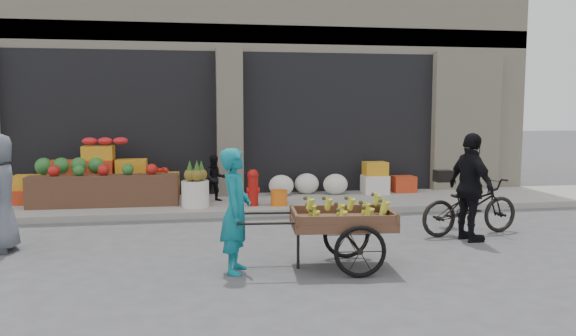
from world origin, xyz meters
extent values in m
plane|color=#424244|center=(0.00, 0.00, 0.00)|extent=(80.00, 80.00, 0.00)
cube|color=gray|center=(0.00, 4.10, 0.06)|extent=(18.00, 2.20, 0.12)
cube|color=beige|center=(0.00, 8.20, 3.50)|extent=(14.00, 6.00, 7.00)
cube|color=gray|center=(0.00, 5.35, 3.60)|extent=(14.00, 0.30, 0.40)
cube|color=black|center=(-2.48, 6.00, 1.67)|extent=(4.40, 1.60, 3.10)
cube|color=black|center=(2.48, 6.00, 1.67)|extent=(4.40, 1.60, 3.10)
cube|color=beige|center=(0.00, 5.15, 1.67)|extent=(0.55, 0.80, 3.22)
cube|color=brown|center=(-2.48, 3.95, 0.42)|extent=(2.80, 0.45, 0.60)
sphere|color=#1E5923|center=(-3.17, 4.45, 0.86)|extent=(0.34, 0.34, 0.34)
cylinder|color=silver|center=(-0.75, 3.60, 0.37)|extent=(0.52, 0.52, 0.50)
cylinder|color=#A5140F|center=(0.35, 3.55, 0.40)|extent=(0.20, 0.20, 0.56)
sphere|color=#A5140F|center=(0.35, 3.55, 0.72)|extent=(0.22, 0.22, 0.22)
cylinder|color=orange|center=(0.85, 3.50, 0.27)|extent=(0.32, 0.32, 0.30)
ellipsoid|color=silver|center=(1.68, 4.70, 0.34)|extent=(1.70, 0.60, 0.44)
imported|color=black|center=(-0.35, 4.20, 0.58)|extent=(0.51, 0.43, 0.93)
cube|color=brown|center=(1.06, -0.46, 0.57)|extent=(1.31, 0.91, 0.11)
torus|color=black|center=(1.16, -0.92, 0.31)|extent=(0.63, 0.11, 0.63)
torus|color=black|center=(1.23, -0.03, 0.31)|extent=(0.63, 0.11, 0.63)
cylinder|color=black|center=(0.51, -0.42, 0.26)|extent=(0.04, 0.04, 0.52)
imported|color=#107080|center=(-0.26, -0.45, 0.76)|extent=(0.48, 0.62, 1.52)
imported|color=black|center=(3.53, 1.03, 0.45)|extent=(1.79, 0.86, 0.90)
imported|color=black|center=(3.33, 0.63, 0.81)|extent=(0.54, 1.01, 1.63)
camera|label=1|loc=(-0.72, -7.12, 1.98)|focal=35.00mm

